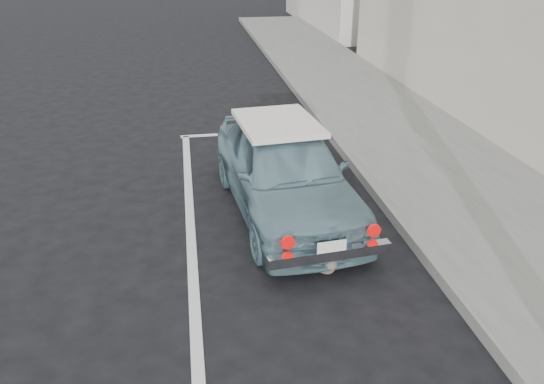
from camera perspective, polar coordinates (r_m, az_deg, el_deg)
The scene contains 6 objects.
ground at distance 4.96m, azimuth 3.21°, elevation -19.35°, with size 80.00×80.00×0.00m, color black.
sidewalk at distance 7.56m, azimuth 24.20°, elevation -3.73°, with size 2.80×40.00×0.15m, color slate.
pline_front at distance 10.59m, azimuth -1.64°, elevation 6.42°, with size 3.00×0.12×0.01m, color silver.
pline_side at distance 7.30m, azimuth -8.79°, elevation -3.27°, with size 0.12×7.00×0.01m, color silver.
retro_coupe at distance 7.25m, azimuth 1.38°, elevation 2.42°, with size 1.83×3.82×1.26m.
cat at distance 6.18m, azimuth 5.71°, elevation -7.50°, with size 0.31×0.54×0.29m.
Camera 1 is at (-0.83, -3.40, 3.51)m, focal length 35.00 mm.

